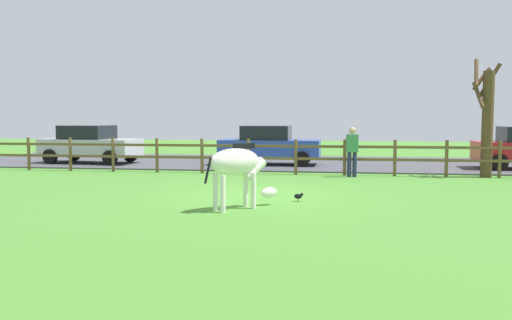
{
  "coord_description": "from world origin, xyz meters",
  "views": [
    {
      "loc": [
        1.97,
        -13.18,
        2.0
      ],
      "look_at": [
        -0.18,
        0.75,
        0.83
      ],
      "focal_mm": 37.51,
      "sensor_mm": 36.0,
      "label": 1
    }
  ],
  "objects_px": {
    "parked_car_silver": "(90,144)",
    "visitor_near_fence": "(352,149)",
    "zebra": "(238,166)",
    "crow_on_grass": "(299,196)",
    "parked_car_blue": "(269,145)",
    "bare_tree": "(487,119)"
  },
  "relations": [
    {
      "from": "parked_car_silver",
      "to": "visitor_near_fence",
      "type": "xyz_separation_m",
      "value": [
        10.64,
        -3.1,
        0.06
      ]
    },
    {
      "from": "zebra",
      "to": "crow_on_grass",
      "type": "xyz_separation_m",
      "value": [
        1.21,
        1.24,
        -0.8
      ]
    },
    {
      "from": "visitor_near_fence",
      "to": "parked_car_silver",
      "type": "bearing_deg",
      "value": 163.77
    },
    {
      "from": "zebra",
      "to": "parked_car_blue",
      "type": "bearing_deg",
      "value": 93.6
    },
    {
      "from": "bare_tree",
      "to": "visitor_near_fence",
      "type": "xyz_separation_m",
      "value": [
        -4.31,
        -0.65,
        -1.01
      ]
    },
    {
      "from": "crow_on_grass",
      "to": "parked_car_blue",
      "type": "height_order",
      "value": "parked_car_blue"
    },
    {
      "from": "zebra",
      "to": "visitor_near_fence",
      "type": "distance_m",
      "value": 7.03
    },
    {
      "from": "parked_car_silver",
      "to": "visitor_near_fence",
      "type": "bearing_deg",
      "value": -16.23
    },
    {
      "from": "crow_on_grass",
      "to": "parked_car_silver",
      "type": "xyz_separation_m",
      "value": [
        -9.28,
        8.41,
        0.72
      ]
    },
    {
      "from": "visitor_near_fence",
      "to": "zebra",
      "type": "bearing_deg",
      "value": -111.39
    },
    {
      "from": "parked_car_blue",
      "to": "crow_on_grass",
      "type": "bearing_deg",
      "value": -78.25
    },
    {
      "from": "zebra",
      "to": "bare_tree",
      "type": "bearing_deg",
      "value": 46.3
    },
    {
      "from": "crow_on_grass",
      "to": "parked_car_silver",
      "type": "relative_size",
      "value": 0.05
    },
    {
      "from": "parked_car_blue",
      "to": "visitor_near_fence",
      "type": "xyz_separation_m",
      "value": [
        3.2,
        -3.56,
        0.06
      ]
    },
    {
      "from": "parked_car_silver",
      "to": "visitor_near_fence",
      "type": "relative_size",
      "value": 2.53
    },
    {
      "from": "bare_tree",
      "to": "crow_on_grass",
      "type": "distance_m",
      "value": 8.41
    },
    {
      "from": "bare_tree",
      "to": "parked_car_blue",
      "type": "bearing_deg",
      "value": 158.81
    },
    {
      "from": "parked_car_blue",
      "to": "zebra",
      "type": "bearing_deg",
      "value": -86.4
    },
    {
      "from": "parked_car_blue",
      "to": "parked_car_silver",
      "type": "distance_m",
      "value": 7.45
    },
    {
      "from": "crow_on_grass",
      "to": "parked_car_blue",
      "type": "xyz_separation_m",
      "value": [
        -1.85,
        8.87,
        0.72
      ]
    },
    {
      "from": "zebra",
      "to": "parked_car_blue",
      "type": "height_order",
      "value": "parked_car_blue"
    },
    {
      "from": "bare_tree",
      "to": "crow_on_grass",
      "type": "xyz_separation_m",
      "value": [
        -5.67,
        -5.96,
        -1.79
      ]
    }
  ]
}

